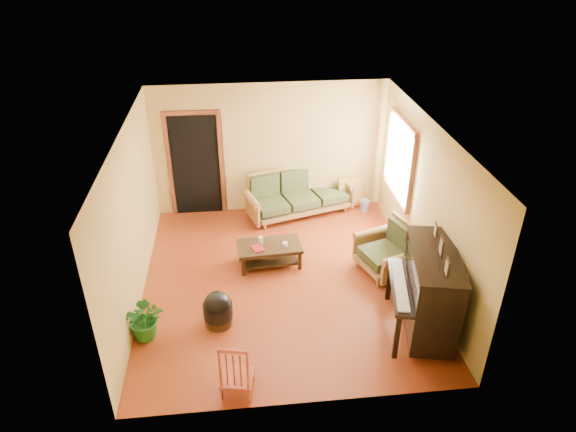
{
  "coord_description": "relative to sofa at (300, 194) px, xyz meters",
  "views": [
    {
      "loc": [
        -0.65,
        -6.77,
        5.12
      ],
      "look_at": [
        0.1,
        0.2,
        1.1
      ],
      "focal_mm": 32.0,
      "sensor_mm": 36.0,
      "label": 1
    }
  ],
  "objects": [
    {
      "name": "coffee_table",
      "position": [
        -0.74,
        -1.71,
        -0.26
      ],
      "size": [
        1.12,
        0.67,
        0.39
      ],
      "primitive_type": "cube",
      "rotation": [
        0.0,
        0.0,
        0.08
      ],
      "color": "black",
      "rests_on": "floor"
    },
    {
      "name": "armchair",
      "position": [
        1.14,
        -2.13,
        -0.0
      ],
      "size": [
        1.1,
        1.13,
        0.9
      ],
      "primitive_type": "cube",
      "rotation": [
        0.0,
        0.0,
        0.33
      ],
      "color": "olive",
      "rests_on": "floor"
    },
    {
      "name": "window",
      "position": [
        1.65,
        -0.89,
        1.05
      ],
      "size": [
        0.12,
        1.36,
        1.46
      ],
      "primitive_type": "cube",
      "color": "white",
      "rests_on": "right_wall"
    },
    {
      "name": "leaning_frame",
      "position": [
        1.06,
        0.18,
        -0.12
      ],
      "size": [
        0.51,
        0.22,
        0.66
      ],
      "primitive_type": "cube",
      "rotation": [
        0.0,
        0.0,
        0.22
      ],
      "color": "#AD8F39",
      "rests_on": "floor"
    },
    {
      "name": "floor",
      "position": [
        -0.56,
        -2.19,
        -0.45
      ],
      "size": [
        5.0,
        5.0,
        0.0
      ],
      "primitive_type": "plane",
      "color": "maroon",
      "rests_on": "ground"
    },
    {
      "name": "footstool",
      "position": [
        -1.6,
        -3.13,
        -0.25
      ],
      "size": [
        0.57,
        0.57,
        0.41
      ],
      "primitive_type": "cylinder",
      "rotation": [
        0.0,
        0.0,
        0.43
      ],
      "color": "black",
      "rests_on": "floor"
    },
    {
      "name": "ceramic_crock",
      "position": [
        1.33,
        -0.03,
        -0.33
      ],
      "size": [
        0.23,
        0.23,
        0.24
      ],
      "primitive_type": "cylinder",
      "rotation": [
        0.0,
        0.0,
        0.26
      ],
      "color": "#324697",
      "rests_on": "floor"
    },
    {
      "name": "red_chair",
      "position": [
        -1.35,
        -4.39,
        -0.03
      ],
      "size": [
        0.47,
        0.5,
        0.83
      ],
      "primitive_type": "cube",
      "rotation": [
        0.0,
        0.0,
        -0.21
      ],
      "color": "#99301B",
      "rests_on": "floor"
    },
    {
      "name": "potted_plant",
      "position": [
        -2.6,
        -3.3,
        -0.12
      ],
      "size": [
        0.65,
        0.58,
        0.67
      ],
      "primitive_type": "imported",
      "rotation": [
        0.0,
        0.0,
        -0.1
      ],
      "color": "#185317",
      "rests_on": "floor"
    },
    {
      "name": "remote",
      "position": [
        -0.47,
        -1.66,
        -0.05
      ],
      "size": [
        0.14,
        0.07,
        0.01
      ],
      "primitive_type": "cube",
      "rotation": [
        0.0,
        0.0,
        -0.27
      ],
      "color": "black",
      "rests_on": "coffee_table"
    },
    {
      "name": "glass_jar",
      "position": [
        -0.48,
        -1.77,
        -0.03
      ],
      "size": [
        0.12,
        0.12,
        0.07
      ],
      "primitive_type": "cylinder",
      "rotation": [
        0.0,
        0.0,
        0.24
      ],
      "color": "silver",
      "rests_on": "coffee_table"
    },
    {
      "name": "candle",
      "position": [
        -0.88,
        -1.64,
        0.0
      ],
      "size": [
        0.09,
        0.09,
        0.12
      ],
      "primitive_type": "cylinder",
      "rotation": [
        0.0,
        0.0,
        0.26
      ],
      "color": "silver",
      "rests_on": "coffee_table"
    },
    {
      "name": "sofa",
      "position": [
        0.0,
        0.0,
        0.0
      ],
      "size": [
        2.27,
        1.45,
        0.9
      ],
      "primitive_type": "cube",
      "rotation": [
        0.0,
        0.0,
        0.29
      ],
      "color": "olive",
      "rests_on": "floor"
    },
    {
      "name": "book",
      "position": [
        -1.03,
        -1.83,
        -0.05
      ],
      "size": [
        0.25,
        0.28,
        0.02
      ],
      "primitive_type": "imported",
      "rotation": [
        0.0,
        0.0,
        0.38
      ],
      "color": "maroon",
      "rests_on": "coffee_table"
    },
    {
      "name": "piano",
      "position": [
        1.36,
        -3.55,
        0.19
      ],
      "size": [
        1.13,
        1.6,
        1.29
      ],
      "primitive_type": "cube",
      "rotation": [
        0.0,
        0.0,
        -0.2
      ],
      "color": "black",
      "rests_on": "floor"
    },
    {
      "name": "doorway",
      "position": [
        -2.01,
        0.29,
        0.57
      ],
      "size": [
        1.08,
        0.16,
        2.05
      ],
      "primitive_type": "cube",
      "color": "black",
      "rests_on": "floor"
    }
  ]
}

